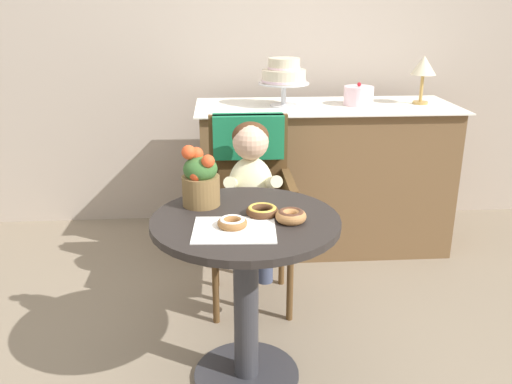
% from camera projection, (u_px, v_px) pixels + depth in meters
% --- Properties ---
extents(ground_plane, '(8.00, 8.00, 0.00)m').
position_uv_depth(ground_plane, '(247.00, 376.00, 2.29)').
color(ground_plane, gray).
extents(back_wall, '(4.80, 0.10, 2.70)m').
position_uv_depth(back_wall, '(231.00, 23.00, 3.58)').
color(back_wall, '#B2A393').
rests_on(back_wall, ground).
extents(cafe_table, '(0.72, 0.72, 0.72)m').
position_uv_depth(cafe_table, '(246.00, 268.00, 2.12)').
color(cafe_table, '#282321').
rests_on(cafe_table, ground).
extents(wicker_chair, '(0.42, 0.45, 0.95)m').
position_uv_depth(wicker_chair, '(249.00, 180.00, 2.74)').
color(wicker_chair, brown).
rests_on(wicker_chair, ground).
extents(seated_child, '(0.27, 0.32, 0.73)m').
position_uv_depth(seated_child, '(251.00, 183.00, 2.58)').
color(seated_child, beige).
rests_on(seated_child, ground).
extents(paper_napkin, '(0.31, 0.26, 0.00)m').
position_uv_depth(paper_napkin, '(234.00, 230.00, 1.94)').
color(paper_napkin, white).
rests_on(paper_napkin, cafe_table).
extents(donut_front, '(0.12, 0.12, 0.03)m').
position_uv_depth(donut_front, '(262.00, 210.00, 2.07)').
color(donut_front, '#4C2D19').
rests_on(donut_front, cafe_table).
extents(donut_mid, '(0.11, 0.11, 0.04)m').
position_uv_depth(donut_mid, '(232.00, 222.00, 1.96)').
color(donut_mid, '#936033').
rests_on(donut_mid, cafe_table).
extents(donut_side, '(0.12, 0.12, 0.04)m').
position_uv_depth(donut_side, '(291.00, 216.00, 2.01)').
color(donut_side, '#AD7542').
rests_on(donut_side, cafe_table).
extents(flower_vase, '(0.15, 0.15, 0.25)m').
position_uv_depth(flower_vase, '(201.00, 178.00, 2.14)').
color(flower_vase, brown).
rests_on(flower_vase, cafe_table).
extents(display_counter, '(1.56, 0.62, 0.90)m').
position_uv_depth(display_counter, '(323.00, 176.00, 3.40)').
color(display_counter, brown).
rests_on(display_counter, ground).
extents(tiered_cake_stand, '(0.30, 0.30, 0.28)m').
position_uv_depth(tiered_cake_stand, '(284.00, 75.00, 3.17)').
color(tiered_cake_stand, silver).
rests_on(tiered_cake_stand, display_counter).
extents(round_layer_cake, '(0.18, 0.18, 0.14)m').
position_uv_depth(round_layer_cake, '(359.00, 96.00, 3.24)').
color(round_layer_cake, silver).
rests_on(round_layer_cake, display_counter).
extents(table_lamp, '(0.15, 0.15, 0.28)m').
position_uv_depth(table_lamp, '(424.00, 68.00, 3.23)').
color(table_lamp, '#B28C47').
rests_on(table_lamp, display_counter).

